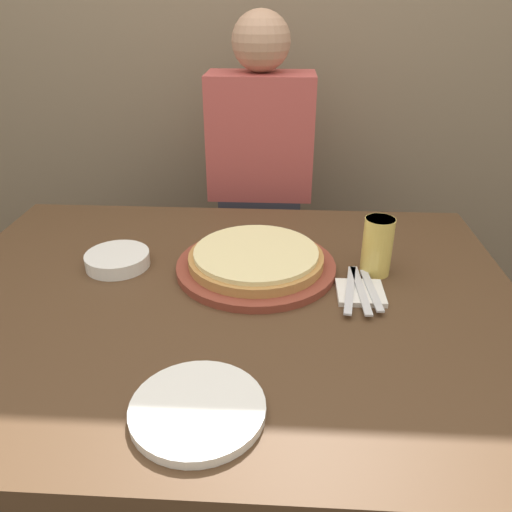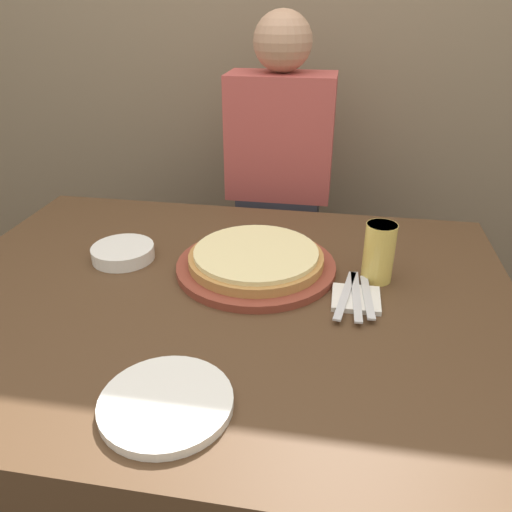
{
  "view_description": "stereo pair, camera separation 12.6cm",
  "coord_description": "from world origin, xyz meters",
  "px_view_note": "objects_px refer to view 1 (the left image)",
  "views": [
    {
      "loc": [
        0.13,
        -0.99,
        1.39
      ],
      "look_at": [
        0.07,
        0.13,
        0.81
      ],
      "focal_mm": 35.0,
      "sensor_mm": 36.0,
      "label": 1
    },
    {
      "loc": [
        0.26,
        -0.98,
        1.39
      ],
      "look_at": [
        0.07,
        0.13,
        0.81
      ],
      "focal_mm": 35.0,
      "sensor_mm": 36.0,
      "label": 2
    }
  ],
  "objects_px": {
    "beer_glass": "(378,244)",
    "dinner_plate": "(200,409)",
    "pizza_on_board": "(256,261)",
    "dinner_knife": "(361,289)",
    "fork": "(350,289)",
    "spoon": "(371,290)",
    "diner_person": "(260,212)",
    "side_bowl": "(118,260)"
  },
  "relations": [
    {
      "from": "fork",
      "to": "diner_person",
      "type": "distance_m",
      "value": 0.77
    },
    {
      "from": "beer_glass",
      "to": "diner_person",
      "type": "distance_m",
      "value": 0.72
    },
    {
      "from": "fork",
      "to": "pizza_on_board",
      "type": "bearing_deg",
      "value": 154.9
    },
    {
      "from": "spoon",
      "to": "side_bowl",
      "type": "bearing_deg",
      "value": 170.41
    },
    {
      "from": "dinner_plate",
      "to": "fork",
      "type": "relative_size",
      "value": 1.07
    },
    {
      "from": "pizza_on_board",
      "to": "spoon",
      "type": "distance_m",
      "value": 0.3
    },
    {
      "from": "pizza_on_board",
      "to": "diner_person",
      "type": "distance_m",
      "value": 0.63
    },
    {
      "from": "fork",
      "to": "diner_person",
      "type": "relative_size",
      "value": 0.16
    },
    {
      "from": "pizza_on_board",
      "to": "dinner_knife",
      "type": "relative_size",
      "value": 1.88
    },
    {
      "from": "dinner_knife",
      "to": "diner_person",
      "type": "bearing_deg",
      "value": 110.53
    },
    {
      "from": "fork",
      "to": "dinner_knife",
      "type": "xyz_separation_m",
      "value": [
        0.03,
        -0.0,
        0.0
      ]
    },
    {
      "from": "spoon",
      "to": "fork",
      "type": "bearing_deg",
      "value": 180.0
    },
    {
      "from": "diner_person",
      "to": "beer_glass",
      "type": "bearing_deg",
      "value": -62.49
    },
    {
      "from": "spoon",
      "to": "diner_person",
      "type": "relative_size",
      "value": 0.14
    },
    {
      "from": "spoon",
      "to": "dinner_knife",
      "type": "bearing_deg",
      "value": -180.0
    },
    {
      "from": "beer_glass",
      "to": "dinner_plate",
      "type": "bearing_deg",
      "value": -126.03
    },
    {
      "from": "dinner_knife",
      "to": "diner_person",
      "type": "height_order",
      "value": "diner_person"
    },
    {
      "from": "fork",
      "to": "dinner_plate",
      "type": "bearing_deg",
      "value": -126.57
    },
    {
      "from": "spoon",
      "to": "diner_person",
      "type": "xyz_separation_m",
      "value": [
        -0.3,
        0.72,
        -0.11
      ]
    },
    {
      "from": "beer_glass",
      "to": "fork",
      "type": "distance_m",
      "value": 0.15
    },
    {
      "from": "dinner_knife",
      "to": "spoon",
      "type": "height_order",
      "value": "same"
    },
    {
      "from": "dinner_plate",
      "to": "spoon",
      "type": "height_order",
      "value": "dinner_plate"
    },
    {
      "from": "dinner_plate",
      "to": "pizza_on_board",
      "type": "bearing_deg",
      "value": 82.54
    },
    {
      "from": "beer_glass",
      "to": "fork",
      "type": "bearing_deg",
      "value": -124.01
    },
    {
      "from": "pizza_on_board",
      "to": "dinner_knife",
      "type": "xyz_separation_m",
      "value": [
        0.25,
        -0.11,
        -0.01
      ]
    },
    {
      "from": "beer_glass",
      "to": "dinner_knife",
      "type": "xyz_separation_m",
      "value": [
        -0.05,
        -0.11,
        -0.07
      ]
    },
    {
      "from": "beer_glass",
      "to": "dinner_plate",
      "type": "xyz_separation_m",
      "value": [
        -0.37,
        -0.5,
        -0.07
      ]
    },
    {
      "from": "dinner_plate",
      "to": "fork",
      "type": "height_order",
      "value": "dinner_plate"
    },
    {
      "from": "dinner_plate",
      "to": "beer_glass",
      "type": "bearing_deg",
      "value": 53.97
    },
    {
      "from": "diner_person",
      "to": "side_bowl",
      "type": "bearing_deg",
      "value": -118.93
    },
    {
      "from": "fork",
      "to": "dinner_knife",
      "type": "distance_m",
      "value": 0.03
    },
    {
      "from": "beer_glass",
      "to": "dinner_plate",
      "type": "height_order",
      "value": "beer_glass"
    },
    {
      "from": "pizza_on_board",
      "to": "side_bowl",
      "type": "relative_size",
      "value": 2.47
    },
    {
      "from": "beer_glass",
      "to": "fork",
      "type": "height_order",
      "value": "beer_glass"
    },
    {
      "from": "beer_glass",
      "to": "dinner_knife",
      "type": "height_order",
      "value": "beer_glass"
    },
    {
      "from": "pizza_on_board",
      "to": "fork",
      "type": "distance_m",
      "value": 0.25
    },
    {
      "from": "side_bowl",
      "to": "dinner_plate",
      "type": "bearing_deg",
      "value": -59.62
    },
    {
      "from": "dinner_knife",
      "to": "spoon",
      "type": "bearing_deg",
      "value": 0.0
    },
    {
      "from": "side_bowl",
      "to": "dinner_knife",
      "type": "bearing_deg",
      "value": -9.98
    },
    {
      "from": "dinner_knife",
      "to": "diner_person",
      "type": "xyz_separation_m",
      "value": [
        -0.27,
        0.72,
        -0.11
      ]
    },
    {
      "from": "side_bowl",
      "to": "spoon",
      "type": "bearing_deg",
      "value": -9.59
    },
    {
      "from": "dinner_plate",
      "to": "fork",
      "type": "xyz_separation_m",
      "value": [
        0.29,
        0.39,
        0.01
      ]
    }
  ]
}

